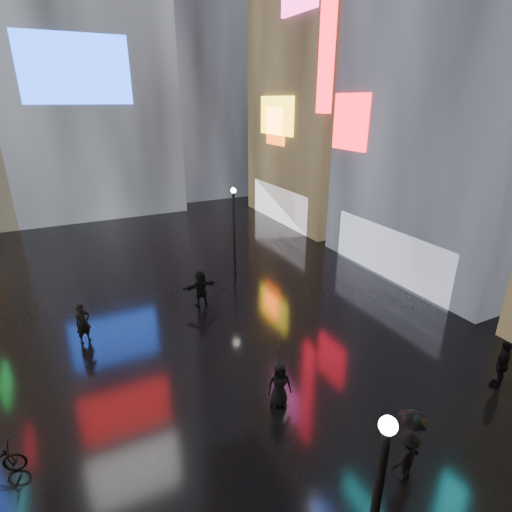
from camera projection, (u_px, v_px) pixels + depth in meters
ground at (191, 293)px, 21.71m from camera, size 140.00×140.00×0.00m
building_right_far at (336, 44)px, 31.54m from camera, size 10.28×12.00×28.00m
tower_flank_right at (188, 25)px, 40.93m from camera, size 12.00×12.00×34.00m
lamp_far at (234, 226)px, 23.32m from camera, size 0.30×0.30×5.20m
pedestrian_2 at (407, 456)px, 10.87m from camera, size 1.05×0.65×1.56m
pedestrian_3 at (502, 364)px, 14.37m from camera, size 1.20×0.77×1.89m
pedestrian_4 at (279, 385)px, 13.51m from camera, size 0.93×0.74×1.66m
pedestrian_5 at (201, 288)px, 20.16m from camera, size 1.78×0.66×1.89m
pedestrian_6 at (83, 323)px, 17.08m from camera, size 0.78×0.66×1.81m
umbrella_1 at (413, 424)px, 10.46m from camera, size 1.03×1.03×0.69m
umbrella_2 at (280, 352)px, 13.03m from camera, size 1.27×1.28×0.93m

